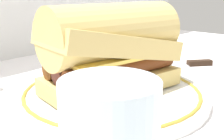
{
  "coord_description": "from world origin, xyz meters",
  "views": [
    {
      "loc": [
        -0.29,
        -0.25,
        0.16
      ],
      "look_at": [
        0.01,
        0.02,
        0.04
      ],
      "focal_mm": 44.66,
      "sensor_mm": 36.0,
      "label": 1
    }
  ],
  "objects": [
    {
      "name": "sausage_sandwich",
      "position": [
        0.01,
        0.02,
        0.08
      ],
      "size": [
        0.22,
        0.13,
        0.13
      ],
      "rotation": [
        0.0,
        0.0,
        -0.17
      ],
      "color": "#D4B769",
      "rests_on": "plate"
    },
    {
      "name": "plate",
      "position": [
        0.01,
        0.02,
        0.01
      ],
      "size": [
        0.29,
        0.29,
        0.01
      ],
      "color": "white",
      "rests_on": "ground_plane"
    },
    {
      "name": "butter_knife",
      "position": [
        0.26,
        0.02,
        0.0
      ],
      "size": [
        0.13,
        0.11,
        0.01
      ],
      "color": "silver",
      "rests_on": "ground_plane"
    },
    {
      "name": "ground_plane",
      "position": [
        0.0,
        0.0,
        0.0
      ],
      "size": [
        1.5,
        1.5,
        0.0
      ],
      "primitive_type": "plane",
      "color": "white"
    }
  ]
}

